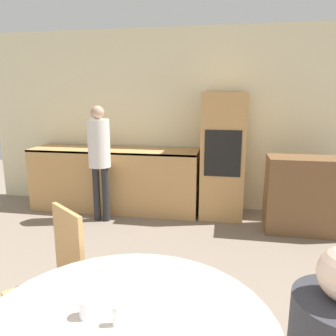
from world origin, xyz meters
TOP-DOWN VIEW (x-y plane):
  - wall_back at (0.00, 5.24)m, footprint 6.34×0.05m
  - kitchen_counter at (-1.09, 4.89)m, footprint 2.45×0.60m
  - oven_unit at (0.46, 4.90)m, footprint 0.58×0.59m
  - sideboard at (1.53, 4.50)m, footprint 1.03×0.45m
  - chair_far_left at (-0.54, 2.19)m, footprint 0.56×0.56m
  - person_standing at (-1.12, 4.41)m, footprint 0.29×0.29m
  - cup at (-0.06, 1.60)m, footprint 0.07×0.07m
  - salt_shaker at (0.08, 1.57)m, footprint 0.03×0.03m

SIDE VIEW (x-z plane):
  - kitchen_counter at x=-1.09m, z-range 0.01..0.92m
  - sideboard at x=1.53m, z-range 0.00..0.94m
  - chair_far_left at x=-0.54m, z-range 0.05..1.00m
  - cup at x=-0.06m, z-range 0.72..0.80m
  - salt_shaker at x=0.08m, z-range 0.72..0.81m
  - oven_unit at x=0.46m, z-range 0.00..1.70m
  - person_standing at x=-1.12m, z-range 0.19..1.73m
  - wall_back at x=0.00m, z-range 0.00..2.60m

